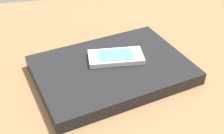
% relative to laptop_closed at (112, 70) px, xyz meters
% --- Properties ---
extents(desk_surface, '(1.20, 0.80, 0.03)m').
position_rel_laptop_closed_xyz_m(desk_surface, '(0.09, 0.02, -0.03)').
color(desk_surface, olive).
rests_on(desk_surface, ground).
extents(laptop_closed, '(0.35, 0.29, 0.03)m').
position_rel_laptop_closed_xyz_m(laptop_closed, '(0.00, 0.00, 0.00)').
color(laptop_closed, black).
rests_on(laptop_closed, desk_surface).
extents(cell_phone_on_laptop, '(0.12, 0.06, 0.01)m').
position_rel_laptop_closed_xyz_m(cell_phone_on_laptop, '(0.01, 0.02, 0.02)').
color(cell_phone_on_laptop, silver).
rests_on(cell_phone_on_laptop, laptop_closed).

